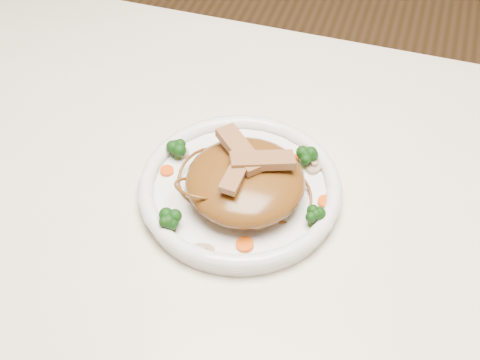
% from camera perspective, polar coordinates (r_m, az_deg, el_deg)
% --- Properties ---
extents(table, '(1.20, 0.80, 0.75)m').
position_cam_1_polar(table, '(0.85, 2.88, -7.72)').
color(table, white).
rests_on(table, ground).
extents(plate, '(0.29, 0.29, 0.02)m').
position_cam_1_polar(plate, '(0.79, 0.00, -1.08)').
color(plate, white).
rests_on(plate, table).
extents(noodle_mound, '(0.19, 0.19, 0.05)m').
position_cam_1_polar(noodle_mound, '(0.76, 0.48, -0.07)').
color(noodle_mound, brown).
rests_on(noodle_mound, plate).
extents(chicken_a, '(0.08, 0.05, 0.01)m').
position_cam_1_polar(chicken_a, '(0.74, 2.05, 1.78)').
color(chicken_a, '#9D724A').
rests_on(chicken_a, noodle_mound).
extents(chicken_b, '(0.07, 0.07, 0.01)m').
position_cam_1_polar(chicken_b, '(0.75, 0.01, 2.79)').
color(chicken_b, '#9D724A').
rests_on(chicken_b, noodle_mound).
extents(chicken_c, '(0.02, 0.06, 0.01)m').
position_cam_1_polar(chicken_c, '(0.72, -0.33, 0.68)').
color(chicken_c, '#9D724A').
rests_on(chicken_c, noodle_mound).
extents(broccoli_0, '(0.04, 0.04, 0.03)m').
position_cam_1_polar(broccoli_0, '(0.81, 6.07, 2.16)').
color(broccoli_0, '#10390C').
rests_on(broccoli_0, plate).
extents(broccoli_1, '(0.03, 0.03, 0.03)m').
position_cam_1_polar(broccoli_1, '(0.82, -5.73, 2.90)').
color(broccoli_1, '#10390C').
rests_on(broccoli_1, plate).
extents(broccoli_2, '(0.03, 0.03, 0.03)m').
position_cam_1_polar(broccoli_2, '(0.74, -6.43, -3.80)').
color(broccoli_2, '#10390C').
rests_on(broccoli_2, plate).
extents(broccoli_3, '(0.03, 0.03, 0.03)m').
position_cam_1_polar(broccoli_3, '(0.74, 6.79, -3.38)').
color(broccoli_3, '#10390C').
rests_on(broccoli_3, plate).
extents(carrot_0, '(0.02, 0.02, 0.00)m').
position_cam_1_polar(carrot_0, '(0.82, 4.76, 1.89)').
color(carrot_0, '#E15708').
rests_on(carrot_0, plate).
extents(carrot_1, '(0.02, 0.02, 0.00)m').
position_cam_1_polar(carrot_1, '(0.81, -6.67, 0.83)').
color(carrot_1, '#E15708').
rests_on(carrot_1, plate).
extents(carrot_2, '(0.03, 0.03, 0.00)m').
position_cam_1_polar(carrot_2, '(0.78, 7.81, -1.98)').
color(carrot_2, '#E15708').
rests_on(carrot_2, plate).
extents(carrot_3, '(0.02, 0.02, 0.00)m').
position_cam_1_polar(carrot_3, '(0.85, -1.28, 4.12)').
color(carrot_3, '#E15708').
rests_on(carrot_3, plate).
extents(carrot_4, '(0.03, 0.03, 0.00)m').
position_cam_1_polar(carrot_4, '(0.73, 0.44, -5.90)').
color(carrot_4, '#E15708').
rests_on(carrot_4, plate).
extents(mushroom_0, '(0.03, 0.03, 0.01)m').
position_cam_1_polar(mushroom_0, '(0.72, -3.36, -6.43)').
color(mushroom_0, tan).
rests_on(mushroom_0, plate).
extents(mushroom_1, '(0.03, 0.03, 0.01)m').
position_cam_1_polar(mushroom_1, '(0.81, 6.75, 1.23)').
color(mushroom_1, tan).
rests_on(mushroom_1, plate).
extents(mushroom_2, '(0.03, 0.03, 0.01)m').
position_cam_1_polar(mushroom_2, '(0.83, -5.26, 2.52)').
color(mushroom_2, tan).
rests_on(mushroom_2, plate).
extents(mushroom_3, '(0.03, 0.03, 0.01)m').
position_cam_1_polar(mushroom_3, '(0.83, 6.08, 2.67)').
color(mushroom_3, tan).
rests_on(mushroom_3, plate).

